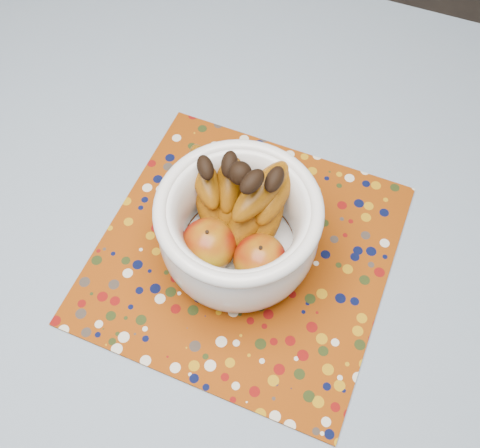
{
  "coord_description": "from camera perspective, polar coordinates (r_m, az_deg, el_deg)",
  "views": [
    {
      "loc": [
        0.21,
        -0.3,
        1.49
      ],
      "look_at": [
        0.08,
        0.04,
        0.84
      ],
      "focal_mm": 42.0,
      "sensor_mm": 36.0,
      "label": 1
    }
  ],
  "objects": [
    {
      "name": "table",
      "position": [
        0.89,
        -5.63,
        -6.04
      ],
      "size": [
        1.2,
        1.2,
        0.75
      ],
      "color": "brown",
      "rests_on": "ground"
    },
    {
      "name": "fruit_bowl",
      "position": [
        0.75,
        -0.33,
        0.53
      ],
      "size": [
        0.24,
        0.22,
        0.18
      ],
      "color": "white",
      "rests_on": "placemat"
    },
    {
      "name": "tablecloth",
      "position": [
        0.82,
        -6.12,
        -3.73
      ],
      "size": [
        1.32,
        1.32,
        0.01
      ],
      "primitive_type": "cube",
      "color": "slate",
      "rests_on": "table"
    },
    {
      "name": "placemat",
      "position": [
        0.81,
        0.45,
        -2.92
      ],
      "size": [
        0.41,
        0.41,
        0.0
      ],
      "primitive_type": "cube",
      "rotation": [
        0.0,
        0.0,
        -0.02
      ],
      "color": "#7C3206",
      "rests_on": "tablecloth"
    }
  ]
}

